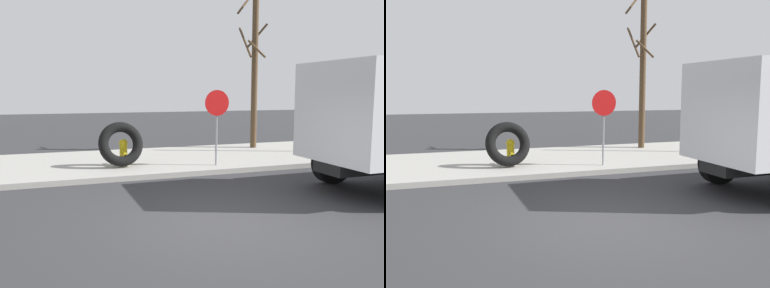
% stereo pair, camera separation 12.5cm
% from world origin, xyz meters
% --- Properties ---
extents(ground_plane, '(80.00, 80.00, 0.00)m').
position_xyz_m(ground_plane, '(0.00, 0.00, 0.00)').
color(ground_plane, '#2D2D30').
extents(sidewalk_curb, '(36.00, 5.00, 0.15)m').
position_xyz_m(sidewalk_curb, '(0.00, 6.50, 0.07)').
color(sidewalk_curb, '#99968E').
rests_on(sidewalk_curb, ground).
extents(fire_hydrant, '(0.26, 0.59, 0.80)m').
position_xyz_m(fire_hydrant, '(-0.78, 5.57, 0.57)').
color(fire_hydrant, yellow).
rests_on(fire_hydrant, sidewalk_curb).
extents(loose_tire, '(1.37, 0.75, 1.35)m').
position_xyz_m(loose_tire, '(-0.89, 5.33, 0.83)').
color(loose_tire, black).
rests_on(loose_tire, sidewalk_curb).
extents(stop_sign, '(0.76, 0.08, 2.25)m').
position_xyz_m(stop_sign, '(1.86, 4.64, 1.71)').
color(stop_sign, gray).
rests_on(stop_sign, sidewalk_curb).
extents(bare_tree, '(1.31, 1.21, 6.08)m').
position_xyz_m(bare_tree, '(4.78, 7.81, 3.26)').
color(bare_tree, '#4C3823').
rests_on(bare_tree, sidewalk_curb).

